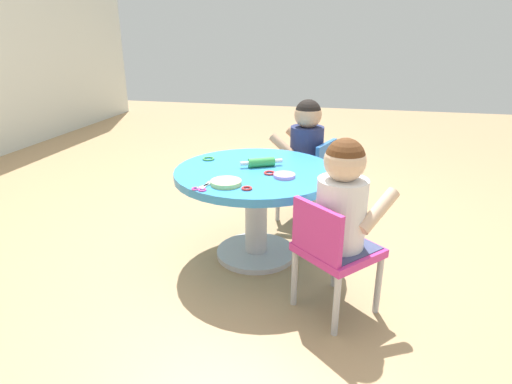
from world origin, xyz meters
name	(u,v)px	position (x,y,z in m)	size (l,w,h in m)	color
ground_plane	(256,255)	(0.00, 0.00, 0.00)	(10.00, 10.00, 0.00)	tan
craft_table	(256,192)	(0.00, 0.00, 0.38)	(0.85, 0.85, 0.50)	silver
child_chair_left	(332,250)	(-0.43, -0.43, 0.31)	(0.42, 0.42, 0.54)	#B7B7BC
seated_child_left	(343,199)	(-0.40, -0.46, 0.53)	(0.44, 0.43, 0.51)	#3F4772
child_chair_right	(310,175)	(0.56, -0.23, 0.31)	(0.38, 0.38, 0.54)	#B7B7BC
seated_child_right	(306,140)	(0.57, -0.20, 0.53)	(0.37, 0.42, 0.51)	#3F4772
rolling_pin	(261,162)	(0.05, -0.02, 0.53)	(0.13, 0.21, 0.05)	green
craft_scissors	(202,188)	(-0.33, 0.18, 0.51)	(0.14, 0.08, 0.01)	silver
playdough_blob_0	(226,183)	(-0.26, 0.09, 0.51)	(0.15, 0.15, 0.02)	#B2E58C
playdough_blob_1	(284,176)	(-0.09, -0.16, 0.51)	(0.11, 0.11, 0.02)	#CC99E5
cookie_cutter_0	(270,173)	(-0.06, -0.08, 0.51)	(0.06, 0.06, 0.01)	red
cookie_cutter_1	(208,159)	(0.12, 0.30, 0.51)	(0.07, 0.07, 0.01)	#4CB259
cookie_cutter_2	(247,188)	(-0.30, -0.02, 0.51)	(0.05, 0.05, 0.01)	red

